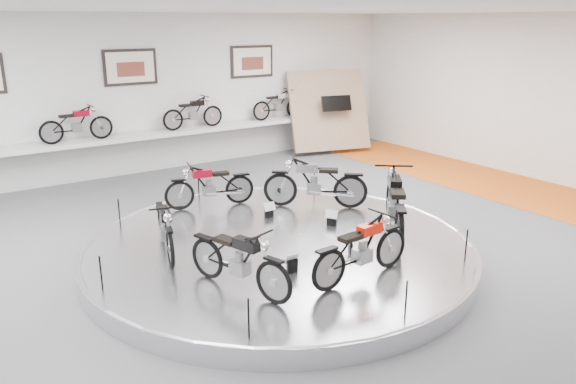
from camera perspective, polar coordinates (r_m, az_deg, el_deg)
floor at (r=9.23m, az=0.15°, el=-7.37°), size 16.00×16.00×0.00m
ceiling at (r=8.40m, az=0.17°, el=18.32°), size 16.00×16.00×0.00m
wall_back at (r=14.82m, az=-15.55°, el=9.43°), size 16.00×0.00×16.00m
orange_carpet_strip at (r=14.00m, az=23.76°, el=-0.21°), size 2.40×12.60×0.01m
dado_band at (r=15.05m, az=-15.09°, el=3.95°), size 15.68×0.04×1.10m
display_platform at (r=9.39m, az=-0.89°, el=-5.91°), size 6.40×6.40×0.30m
platform_rim at (r=9.35m, az=-0.89°, el=-5.23°), size 6.40×6.40×0.10m
shelf at (r=14.70m, az=-14.86°, el=5.46°), size 11.00×0.55×0.10m
poster_center at (r=14.72m, az=-15.72°, el=12.11°), size 1.35×0.06×0.88m
poster_right at (r=16.19m, az=-3.66°, el=13.09°), size 1.35×0.06×0.88m
display_panel at (r=16.84m, az=4.17°, el=8.27°), size 2.56×1.52×2.30m
shelf_bike_b at (r=14.21m, az=-20.69°, el=6.25°), size 1.22×0.43×0.73m
shelf_bike_c at (r=15.18m, az=-9.62°, el=7.74°), size 1.22×0.43×0.73m
shelf_bike_d at (r=16.48m, az=-1.00°, el=8.70°), size 1.22×0.43×0.73m
bike_a at (r=10.89m, az=2.79°, el=1.00°), size 1.71×1.57×1.01m
bike_b at (r=11.02m, az=-7.95°, el=0.70°), size 1.58×0.87×0.88m
bike_c at (r=8.97m, az=-12.39°, el=-3.44°), size 0.90×1.57×0.87m
bike_d at (r=7.58m, az=-5.03°, el=-6.83°), size 0.97×1.63×0.91m
bike_e at (r=7.95m, az=7.49°, el=-5.72°), size 1.59×0.66×0.91m
bike_f at (r=9.58m, az=10.80°, el=-1.20°), size 1.72×1.91×1.12m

